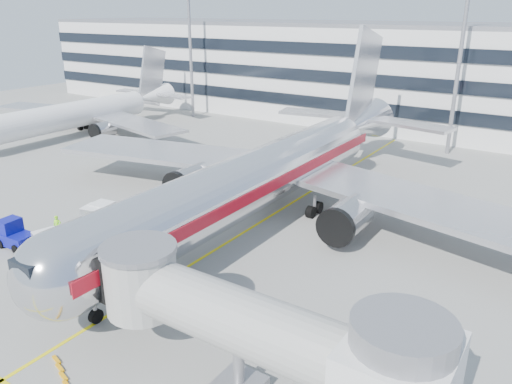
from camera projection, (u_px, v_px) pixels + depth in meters
The scene contains 15 objects.
ground at pixel (185, 268), 36.13m from camera, with size 180.00×180.00×0.00m, color gray.
lead_in_line at pixel (261, 222), 43.94m from camera, with size 0.25×70.00×0.01m, color yellow.
stop_bar at pixel (1, 381), 25.20m from camera, with size 6.00×0.25×0.01m, color yellow.
main_jet at pixel (272, 171), 43.82m from camera, with size 50.95×48.70×16.06m.
jet_bridge at pixel (269, 338), 22.21m from camera, with size 17.80×4.50×7.00m.
terminal at pixel (427, 75), 78.68m from camera, with size 150.00×24.25×15.60m.
light_mast_west at pixel (189, 27), 81.99m from camera, with size 2.40×1.20×25.45m.
light_mast_centre at pixel (463, 33), 59.62m from camera, with size 2.40×1.20×25.45m.
second_jet at pixel (82, 113), 73.63m from camera, with size 38.21×36.52×12.04m.
belt_loader at pixel (152, 237), 39.57m from camera, with size 4.59×2.10×2.15m.
baggage_tug at pixel (15, 235), 39.16m from camera, with size 3.06×2.06×2.23m.
cargo_container_left at pixel (94, 216), 43.07m from camera, with size 1.97×1.97×1.74m.
cargo_container_right at pixel (103, 213), 43.61m from camera, with size 1.88×1.88×1.81m.
cargo_container_front at pixel (48, 243), 37.82m from camera, with size 2.15×2.15×1.87m.
ramp_worker at pixel (57, 226), 40.93m from camera, with size 0.66×0.43×1.80m, color #8EFF1A.
Camera 1 is at (22.01, -23.78, 17.69)m, focal length 35.00 mm.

